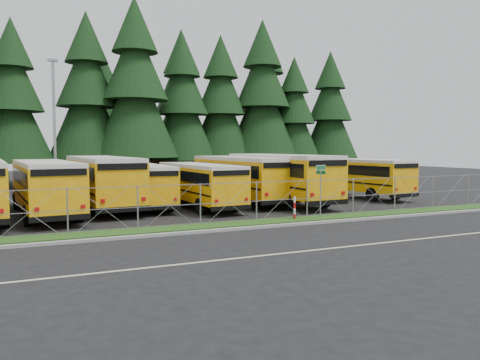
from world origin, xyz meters
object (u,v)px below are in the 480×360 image
at_px(bus_3, 142,186).
at_px(bus_6, 277,179).
at_px(bus_4, 197,186).
at_px(bus_5, 238,180).
at_px(bus_1, 45,189).
at_px(bus_2, 101,183).
at_px(bus_east, 352,178).
at_px(street_sign, 321,180).
at_px(light_standard, 54,123).
at_px(striped_bollard, 295,208).

xyz_separation_m(bus_3, bus_6, (8.75, -1.52, 0.29)).
distance_m(bus_4, bus_5, 3.74).
relative_size(bus_1, bus_2, 0.95).
xyz_separation_m(bus_5, bus_6, (2.25, -1.38, 0.08)).
bearing_deg(bus_east, bus_6, -177.43).
bearing_deg(bus_east, street_sign, -141.02).
relative_size(bus_1, street_sign, 4.03).
height_order(bus_4, bus_6, bus_6).
relative_size(bus_1, bus_5, 0.97).
distance_m(bus_6, street_sign, 7.72).
height_order(bus_2, bus_3, bus_2).
height_order(bus_1, street_sign, bus_1).
relative_size(bus_1, bus_6, 0.92).
height_order(bus_5, light_standard, light_standard).
distance_m(striped_bollard, light_standard, 20.29).
bearing_deg(bus_1, light_standard, 78.73).
bearing_deg(bus_2, bus_3, -8.07).
bearing_deg(bus_3, bus_1, -162.62).
bearing_deg(light_standard, bus_5, -36.55).
bearing_deg(bus_6, bus_3, 168.77).
height_order(bus_1, bus_5, bus_5).
bearing_deg(bus_5, striped_bollard, -97.49).
xyz_separation_m(bus_6, light_standard, (-13.37, 9.62, 3.88)).
relative_size(bus_east, light_standard, 1.07).
relative_size(bus_east, striped_bollard, 9.07).
xyz_separation_m(bus_6, striped_bollard, (-2.80, -6.98, -1.02)).
bearing_deg(light_standard, bus_2, -74.59).
bearing_deg(bus_east, bus_4, 179.33).
bearing_deg(bus_5, bus_east, -5.77).
distance_m(bus_5, bus_east, 9.25).
distance_m(bus_6, striped_bollard, 7.59).
bearing_deg(light_standard, bus_6, -35.74).
bearing_deg(bus_4, bus_3, 148.42).
relative_size(bus_2, bus_3, 1.19).
height_order(bus_5, bus_east, bus_5).
height_order(bus_2, striped_bollard, bus_2).
relative_size(bus_3, bus_east, 0.93).
bearing_deg(bus_4, bus_6, -2.08).
xyz_separation_m(bus_1, street_sign, (12.77, -7.39, 0.55)).
height_order(bus_1, bus_east, bus_1).
height_order(bus_3, striped_bollard, bus_3).
bearing_deg(bus_3, bus_6, -9.03).
bearing_deg(street_sign, bus_3, 128.25).
relative_size(bus_2, bus_6, 0.97).
distance_m(bus_1, bus_2, 3.69).
height_order(bus_5, striped_bollard, bus_5).
bearing_deg(bus_4, bus_5, 20.46).
distance_m(bus_4, light_standard, 13.10).
bearing_deg(bus_3, bus_2, 176.49).
relative_size(street_sign, striped_bollard, 2.34).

